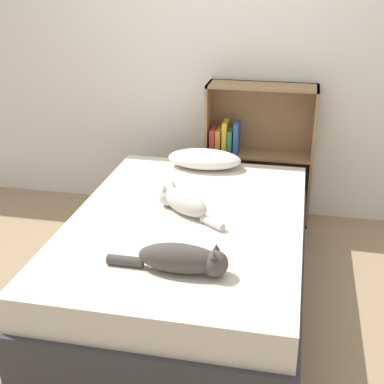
{
  "coord_description": "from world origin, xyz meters",
  "views": [
    {
      "loc": [
        0.6,
        -2.74,
        1.93
      ],
      "look_at": [
        0.0,
        0.15,
        0.63
      ],
      "focal_mm": 50.0,
      "sensor_mm": 36.0,
      "label": 1
    }
  ],
  "objects_px": {
    "pillow": "(204,159)",
    "cat_dark": "(184,259)",
    "cat_light": "(182,201)",
    "bed": "(187,258)",
    "bookshelf": "(255,150)"
  },
  "relations": [
    {
      "from": "pillow",
      "to": "cat_dark",
      "type": "relative_size",
      "value": 0.88
    },
    {
      "from": "cat_light",
      "to": "cat_dark",
      "type": "relative_size",
      "value": 0.75
    },
    {
      "from": "bed",
      "to": "bookshelf",
      "type": "height_order",
      "value": "bookshelf"
    },
    {
      "from": "bookshelf",
      "to": "cat_light",
      "type": "bearing_deg",
      "value": -105.85
    },
    {
      "from": "cat_dark",
      "to": "bookshelf",
      "type": "bearing_deg",
      "value": 84.85
    },
    {
      "from": "cat_dark",
      "to": "bookshelf",
      "type": "xyz_separation_m",
      "value": [
        0.17,
        1.8,
        -0.05
      ]
    },
    {
      "from": "cat_light",
      "to": "bed",
      "type": "bearing_deg",
      "value": 158.11
    },
    {
      "from": "bed",
      "to": "cat_dark",
      "type": "height_order",
      "value": "cat_dark"
    },
    {
      "from": "pillow",
      "to": "cat_dark",
      "type": "xyz_separation_m",
      "value": [
        0.16,
        -1.41,
        0.01
      ]
    },
    {
      "from": "pillow",
      "to": "cat_light",
      "type": "height_order",
      "value": "cat_light"
    },
    {
      "from": "bookshelf",
      "to": "cat_dark",
      "type": "bearing_deg",
      "value": -95.34
    },
    {
      "from": "bed",
      "to": "bookshelf",
      "type": "bearing_deg",
      "value": 77.05
    },
    {
      "from": "pillow",
      "to": "bed",
      "type": "bearing_deg",
      "value": -86.57
    },
    {
      "from": "bed",
      "to": "cat_light",
      "type": "relative_size",
      "value": 4.39
    },
    {
      "from": "bed",
      "to": "pillow",
      "type": "height_order",
      "value": "pillow"
    }
  ]
}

